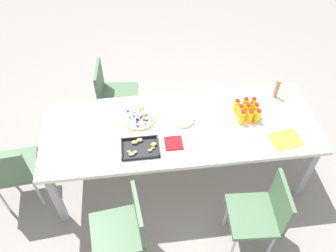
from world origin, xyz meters
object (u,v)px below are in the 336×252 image
(snack_tray, at_px, (140,148))
(plate_stack, at_px, (183,119))
(juice_bottle_1, at_px, (245,104))
(fruit_pizza, at_px, (139,117))
(juice_bottle_5, at_px, (240,111))
(juice_bottle_4, at_px, (247,110))
(juice_bottle_6, at_px, (257,116))
(chair_near_right, at_px, (112,92))
(chair_far_right, at_px, (125,227))
(juice_bottle_7, at_px, (250,117))
(juice_bottle_0, at_px, (253,104))
(juice_bottle_3, at_px, (255,110))
(party_table, at_px, (180,131))
(napkin_stack, at_px, (174,143))
(cardboard_tube, at_px, (277,89))
(juice_bottle_8, at_px, (242,117))
(paper_folder, at_px, (285,139))
(juice_bottle_2, at_px, (236,106))
(chair_end, at_px, (11,170))
(chair_far_left, at_px, (263,212))

(snack_tray, relative_size, plate_stack, 1.53)
(snack_tray, bearing_deg, juice_bottle_1, -160.76)
(fruit_pizza, bearing_deg, juice_bottle_5, 174.36)
(juice_bottle_4, distance_m, snack_tray, 1.02)
(juice_bottle_6, bearing_deg, snack_tray, 10.37)
(chair_near_right, xyz_separation_m, chair_far_right, (-0.08, 1.58, 0.00))
(juice_bottle_5, distance_m, juice_bottle_7, 0.10)
(juice_bottle_0, relative_size, juice_bottle_7, 1.06)
(juice_bottle_0, bearing_deg, juice_bottle_3, 89.71)
(juice_bottle_1, bearing_deg, fruit_pizza, -0.58)
(juice_bottle_4, bearing_deg, chair_near_right, -31.53)
(juice_bottle_3, bearing_deg, party_table, 4.34)
(party_table, distance_m, juice_bottle_0, 0.70)
(juice_bottle_1, bearing_deg, snack_tray, 19.24)
(napkin_stack, bearing_deg, chair_near_right, -61.86)
(juice_bottle_1, distance_m, juice_bottle_4, 0.07)
(cardboard_tube, bearing_deg, juice_bottle_3, 39.46)
(fruit_pizza, bearing_deg, juice_bottle_8, 169.55)
(chair_near_right, xyz_separation_m, plate_stack, (-0.65, 0.74, 0.28))
(juice_bottle_5, height_order, paper_folder, juice_bottle_5)
(fruit_pizza, relative_size, paper_folder, 1.21)
(juice_bottle_2, xyz_separation_m, juice_bottle_8, (-0.01, 0.16, 0.01))
(chair_near_right, distance_m, napkin_stack, 1.17)
(chair_end, relative_size, chair_far_right, 1.00)
(chair_far_right, distance_m, plate_stack, 1.05)
(chair_far_left, distance_m, paper_folder, 0.65)
(juice_bottle_4, height_order, snack_tray, juice_bottle_4)
(juice_bottle_5, relative_size, cardboard_tube, 0.73)
(juice_bottle_0, bearing_deg, plate_stack, 4.88)
(juice_bottle_0, distance_m, juice_bottle_5, 0.16)
(party_table, height_order, fruit_pizza, fruit_pizza)
(juice_bottle_3, relative_size, napkin_stack, 0.98)
(juice_bottle_0, xyz_separation_m, cardboard_tube, (-0.27, -0.14, 0.03))
(juice_bottle_0, xyz_separation_m, fruit_pizza, (1.04, -0.01, -0.05))
(juice_bottle_4, bearing_deg, chair_far_right, 35.52)
(party_table, bearing_deg, juice_bottle_3, -175.66)
(juice_bottle_8, height_order, fruit_pizza, juice_bottle_8)
(party_table, xyz_separation_m, chair_near_right, (0.62, -0.81, -0.20))
(juice_bottle_1, relative_size, plate_stack, 0.74)
(juice_bottle_0, distance_m, juice_bottle_2, 0.15)
(chair_far_left, bearing_deg, juice_bottle_5, 5.07)
(chair_far_left, height_order, juice_bottle_3, juice_bottle_3)
(juice_bottle_1, relative_size, snack_tray, 0.48)
(chair_near_right, height_order, juice_bottle_1, juice_bottle_1)
(juice_bottle_3, height_order, juice_bottle_4, juice_bottle_3)
(juice_bottle_7, bearing_deg, juice_bottle_5, -45.33)
(chair_far_left, bearing_deg, juice_bottle_7, -0.19)
(juice_bottle_2, bearing_deg, juice_bottle_7, 117.94)
(juice_bottle_4, height_order, paper_folder, juice_bottle_4)
(chair_far_right, bearing_deg, juice_bottle_2, -56.81)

